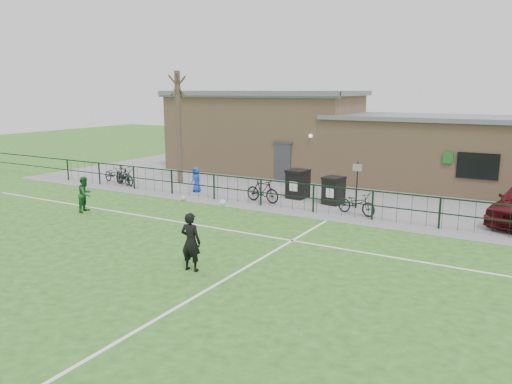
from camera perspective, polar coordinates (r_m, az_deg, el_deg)
The scene contains 20 objects.
ground at distance 14.83m, azimuth -9.87°, elevation -8.30°, with size 90.00×90.00×0.00m, color #26591A.
paving_strip at distance 26.23m, azimuth 9.38°, elevation 0.46°, with size 34.00×13.00×0.02m, color slate.
pitch_line_touch at distance 21.12m, azimuth 3.83°, elevation -2.13°, with size 28.00×0.10×0.01m, color white.
pitch_line_mid at distance 17.91m, azimuth -1.62°, elevation -4.62°, with size 28.00×0.10×0.01m, color white.
pitch_line_perp at distance 13.69m, azimuth -3.35°, elevation -9.83°, with size 0.10×16.00×0.01m, color white.
perimeter_fence at distance 21.16m, azimuth 4.09°, elevation -0.45°, with size 28.00×0.10×1.20m, color black.
bare_tree at distance 27.22m, azimuth -8.83°, elevation 7.23°, with size 0.30×0.30×6.00m, color #46352A.
wheelie_bin_left at distance 23.43m, azimuth 4.81°, elevation 0.83°, with size 0.83×0.94×1.25m, color black.
wheelie_bin_right at distance 22.37m, azimuth 8.85°, elevation 0.07°, with size 0.75×0.86×1.14m, color black.
sign_post at distance 21.71m, azimuth 11.45°, elevation 0.78°, with size 0.06×0.06×2.00m, color black.
bicycle_a at distance 28.45m, azimuth -15.95°, elevation 1.95°, with size 0.59×1.69×0.89m, color black.
bicycle_b at distance 27.66m, azimuth -14.96°, elevation 1.87°, with size 0.48×1.69×1.01m, color black.
bicycle_c at distance 27.64m, azimuth -14.67°, elevation 1.76°, with size 0.59×1.70×0.89m, color black.
bicycle_d at distance 22.47m, azimuth 0.75°, elevation 0.15°, with size 0.50×1.76×1.06m, color black.
bicycle_e at distance 20.68m, azimuth 11.39°, elevation -1.27°, with size 0.61×1.76×0.92m, color black.
spectator_child at distance 24.92m, azimuth -6.84°, elevation 1.41°, with size 0.60×0.39×1.23m, color blue.
goalkeeper_kick at distance 14.16m, azimuth -7.36°, elevation -5.53°, with size 1.02×2.82×1.68m.
outfield_player at distance 21.97m, azimuth -18.94°, elevation -0.23°, with size 0.72×0.56×1.48m, color #185723.
ball_ground at distance 23.14m, azimuth -8.29°, elevation -0.71°, with size 0.24×0.24×0.24m, color white.
clubhouse at distance 29.01m, azimuth 10.03°, elevation 5.90°, with size 24.25×5.40×4.96m.
Camera 1 is at (9.08, -10.60, 4.99)m, focal length 35.00 mm.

